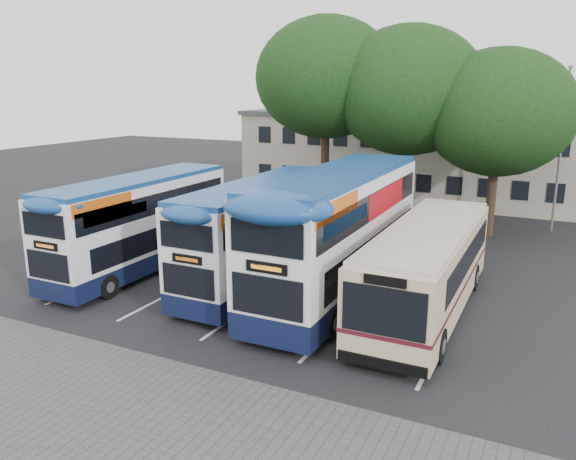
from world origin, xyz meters
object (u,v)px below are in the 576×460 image
(bus_dd_mid, at_px, (262,228))
(bus_dd_right, at_px, (340,228))
(lamp_post, at_px, (562,141))
(tree_right, at_px, (499,113))
(tree_mid, at_px, (409,91))
(tree_left, at_px, (326,78))
(bus_dd_left, at_px, (140,220))
(bus_single, at_px, (428,264))

(bus_dd_mid, bearing_deg, bus_dd_right, 1.88)
(lamp_post, bearing_deg, bus_dd_right, -116.45)
(tree_right, xyz_separation_m, bus_dd_right, (-4.15, -12.19, -3.92))
(lamp_post, relative_size, tree_mid, 0.80)
(tree_left, height_order, bus_dd_mid, tree_left)
(bus_dd_right, bearing_deg, bus_dd_mid, -178.12)
(tree_mid, bearing_deg, bus_dd_left, -121.70)
(bus_dd_mid, bearing_deg, bus_dd_left, -171.01)
(tree_left, distance_m, bus_dd_right, 14.41)
(tree_right, height_order, bus_dd_left, tree_right)
(tree_mid, distance_m, bus_dd_right, 13.29)
(bus_dd_mid, bearing_deg, tree_mid, 78.09)
(lamp_post, distance_m, tree_left, 13.51)
(lamp_post, relative_size, bus_dd_right, 0.77)
(tree_mid, relative_size, bus_dd_right, 0.96)
(bus_dd_left, relative_size, bus_dd_mid, 0.98)
(bus_dd_left, height_order, bus_dd_right, bus_dd_right)
(bus_dd_right, bearing_deg, lamp_post, 63.55)
(bus_dd_right, bearing_deg, bus_dd_left, -173.64)
(bus_dd_left, bearing_deg, tree_mid, 58.30)
(tree_right, distance_m, bus_dd_left, 19.05)
(lamp_post, xyz_separation_m, tree_left, (-12.82, -2.61, 3.36))
(tree_mid, relative_size, bus_dd_mid, 1.11)
(bus_dd_left, bearing_deg, lamp_post, 43.96)
(tree_left, height_order, tree_mid, tree_left)
(tree_mid, height_order, bus_single, tree_mid)
(bus_dd_mid, relative_size, bus_dd_right, 0.87)
(bus_dd_left, bearing_deg, tree_left, 75.53)
(tree_right, relative_size, bus_dd_right, 0.85)
(tree_right, bearing_deg, lamp_post, 37.81)
(bus_single, bearing_deg, tree_mid, 108.43)
(tree_right, bearing_deg, bus_dd_left, -134.73)
(lamp_post, height_order, bus_dd_right, lamp_post)
(tree_left, bearing_deg, tree_mid, 3.39)
(bus_dd_right, distance_m, bus_single, 3.59)
(tree_right, bearing_deg, bus_dd_mid, -121.28)
(bus_dd_left, bearing_deg, bus_dd_right, 6.36)
(tree_mid, xyz_separation_m, tree_right, (4.86, -0.10, -1.10))
(tree_right, relative_size, bus_dd_left, 0.99)
(tree_mid, xyz_separation_m, bus_dd_mid, (-2.61, -12.39, -5.38))
(bus_dd_mid, bearing_deg, tree_left, 100.46)
(lamp_post, height_order, tree_right, tree_right)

